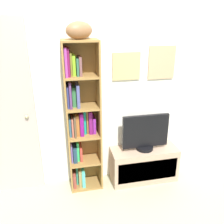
{
  "coord_description": "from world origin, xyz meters",
  "views": [
    {
      "loc": [
        -0.65,
        -1.63,
        2.05
      ],
      "look_at": [
        -0.11,
        0.85,
        1.04
      ],
      "focal_mm": 38.43,
      "sensor_mm": 36.0,
      "label": 1
    }
  ],
  "objects_px": {
    "football": "(79,30)",
    "television": "(145,133)",
    "tv_stand": "(144,164)",
    "bookshelf": "(80,121)"
  },
  "relations": [
    {
      "from": "football",
      "to": "television",
      "type": "relative_size",
      "value": 0.49
    },
    {
      "from": "football",
      "to": "tv_stand",
      "type": "distance_m",
      "value": 1.86
    },
    {
      "from": "football",
      "to": "television",
      "type": "height_order",
      "value": "football"
    },
    {
      "from": "tv_stand",
      "to": "television",
      "type": "bearing_deg",
      "value": 90.0
    },
    {
      "from": "football",
      "to": "tv_stand",
      "type": "height_order",
      "value": "football"
    },
    {
      "from": "bookshelf",
      "to": "tv_stand",
      "type": "xyz_separation_m",
      "value": [
        0.8,
        -0.06,
        -0.68
      ]
    },
    {
      "from": "tv_stand",
      "to": "television",
      "type": "xyz_separation_m",
      "value": [
        0.0,
        0.0,
        0.45
      ]
    },
    {
      "from": "football",
      "to": "television",
      "type": "distance_m",
      "value": 1.46
    },
    {
      "from": "bookshelf",
      "to": "football",
      "type": "relative_size",
      "value": 6.23
    },
    {
      "from": "tv_stand",
      "to": "television",
      "type": "relative_size",
      "value": 1.46
    }
  ]
}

